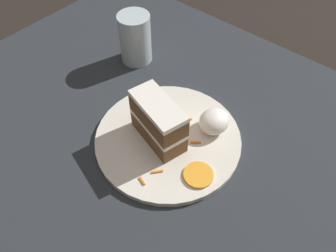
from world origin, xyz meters
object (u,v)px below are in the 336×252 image
cream_dollop (214,121)px  orange_garnish (198,175)px  cake_slice (158,121)px  drinking_glass (135,41)px  plate (168,139)px

cream_dollop → orange_garnish: size_ratio=1.16×
cake_slice → drinking_glass: size_ratio=1.07×
cake_slice → orange_garnish: cake_slice is taller
cake_slice → drinking_glass: (0.17, 0.22, -0.01)m
cream_dollop → drinking_glass: size_ratio=0.53×
plate → cream_dollop: bearing=-36.4°
cake_slice → drinking_glass: drinking_glass is taller
cream_dollop → orange_garnish: (-0.11, -0.05, -0.02)m
cream_dollop → drinking_glass: bearing=75.9°
plate → cream_dollop: 0.10m
cake_slice → cream_dollop: (0.09, -0.07, -0.03)m
plate → drinking_glass: size_ratio=2.42×
plate → cake_slice: cake_slice is taller
plate → drinking_glass: 0.29m
plate → cake_slice: 0.06m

